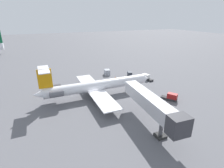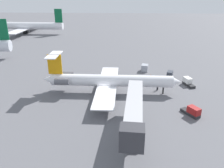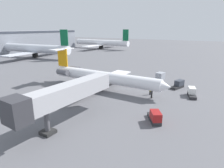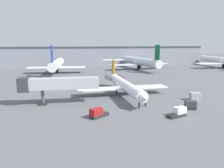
{
  "view_description": "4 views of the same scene",
  "coord_description": "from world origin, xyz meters",
  "px_view_note": "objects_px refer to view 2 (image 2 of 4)",
  "views": [
    {
      "loc": [
        -39.73,
        12.24,
        20.29
      ],
      "look_at": [
        1.75,
        -5.77,
        2.78
      ],
      "focal_mm": 28.27,
      "sensor_mm": 36.0,
      "label": 1
    },
    {
      "loc": [
        -48.31,
        -4.6,
        22.53
      ],
      "look_at": [
        1.86,
        -1.9,
        2.09
      ],
      "focal_mm": 37.36,
      "sensor_mm": 36.0,
      "label": 2
    },
    {
      "loc": [
        -35.25,
        -25.99,
        14.35
      ],
      "look_at": [
        0.0,
        -5.13,
        2.24
      ],
      "focal_mm": 30.79,
      "sensor_mm": 36.0,
      "label": 3
    },
    {
      "loc": [
        -14.67,
        -57.41,
        14.17
      ],
      "look_at": [
        -1.23,
        -0.1,
        3.05
      ],
      "focal_mm": 34.66,
      "sensor_mm": 36.0,
      "label": 4
    }
  ],
  "objects_px": {
    "traffic_cone_near": "(151,75)",
    "parked_airliner_east_mid": "(25,26)",
    "jet_bridge": "(134,112)",
    "baggage_tug_spare": "(192,112)",
    "baggage_tug_lead": "(170,75)",
    "ground_crew_marshaller": "(158,87)",
    "baggage_tug_trailing": "(188,82)",
    "cargo_container_uld": "(145,68)",
    "regional_jet": "(108,80)"
  },
  "relations": [
    {
      "from": "regional_jet",
      "to": "parked_airliner_east_mid",
      "type": "bearing_deg",
      "value": 33.53
    },
    {
      "from": "regional_jet",
      "to": "cargo_container_uld",
      "type": "height_order",
      "value": "regional_jet"
    },
    {
      "from": "cargo_container_uld",
      "to": "ground_crew_marshaller",
      "type": "bearing_deg",
      "value": -171.86
    },
    {
      "from": "jet_bridge",
      "to": "baggage_tug_spare",
      "type": "height_order",
      "value": "jet_bridge"
    },
    {
      "from": "baggage_tug_lead",
      "to": "parked_airliner_east_mid",
      "type": "relative_size",
      "value": 0.1
    },
    {
      "from": "jet_bridge",
      "to": "traffic_cone_near",
      "type": "bearing_deg",
      "value": -11.12
    },
    {
      "from": "parked_airliner_east_mid",
      "to": "baggage_tug_lead",
      "type": "bearing_deg",
      "value": -134.69
    },
    {
      "from": "cargo_container_uld",
      "to": "parked_airliner_east_mid",
      "type": "distance_m",
      "value": 85.14
    },
    {
      "from": "cargo_container_uld",
      "to": "baggage_tug_trailing",
      "type": "bearing_deg",
      "value": -135.92
    },
    {
      "from": "jet_bridge",
      "to": "baggage_tug_lead",
      "type": "bearing_deg",
      "value": -20.82
    },
    {
      "from": "baggage_tug_trailing",
      "to": "traffic_cone_near",
      "type": "distance_m",
      "value": 10.66
    },
    {
      "from": "jet_bridge",
      "to": "traffic_cone_near",
      "type": "relative_size",
      "value": 33.42
    },
    {
      "from": "jet_bridge",
      "to": "parked_airliner_east_mid",
      "type": "distance_m",
      "value": 109.51
    },
    {
      "from": "regional_jet",
      "to": "traffic_cone_near",
      "type": "bearing_deg",
      "value": -44.17
    },
    {
      "from": "jet_bridge",
      "to": "ground_crew_marshaller",
      "type": "xyz_separation_m",
      "value": [
        20.08,
        -6.49,
        -3.99
      ]
    },
    {
      "from": "traffic_cone_near",
      "to": "baggage_tug_lead",
      "type": "bearing_deg",
      "value": -105.4
    },
    {
      "from": "baggage_tug_lead",
      "to": "cargo_container_uld",
      "type": "bearing_deg",
      "value": 47.48
    },
    {
      "from": "regional_jet",
      "to": "cargo_container_uld",
      "type": "relative_size",
      "value": 11.71
    },
    {
      "from": "ground_crew_marshaller",
      "to": "cargo_container_uld",
      "type": "distance_m",
      "value": 14.23
    },
    {
      "from": "regional_jet",
      "to": "baggage_tug_trailing",
      "type": "relative_size",
      "value": 7.58
    },
    {
      "from": "baggage_tug_trailing",
      "to": "regional_jet",
      "type": "bearing_deg",
      "value": 105.43
    },
    {
      "from": "baggage_tug_lead",
      "to": "traffic_cone_near",
      "type": "bearing_deg",
      "value": 74.6
    },
    {
      "from": "baggage_tug_lead",
      "to": "baggage_tug_trailing",
      "type": "bearing_deg",
      "value": -140.76
    },
    {
      "from": "regional_jet",
      "to": "ground_crew_marshaller",
      "type": "distance_m",
      "value": 12.23
    },
    {
      "from": "ground_crew_marshaller",
      "to": "parked_airliner_east_mid",
      "type": "relative_size",
      "value": 0.04
    },
    {
      "from": "ground_crew_marshaller",
      "to": "traffic_cone_near",
      "type": "height_order",
      "value": "ground_crew_marshaller"
    },
    {
      "from": "ground_crew_marshaller",
      "to": "baggage_tug_trailing",
      "type": "bearing_deg",
      "value": -65.99
    },
    {
      "from": "baggage_tug_spare",
      "to": "parked_airliner_east_mid",
      "type": "height_order",
      "value": "parked_airliner_east_mid"
    },
    {
      "from": "baggage_tug_spare",
      "to": "cargo_container_uld",
      "type": "bearing_deg",
      "value": 15.31
    },
    {
      "from": "ground_crew_marshaller",
      "to": "baggage_tug_spare",
      "type": "bearing_deg",
      "value": -156.81
    },
    {
      "from": "jet_bridge",
      "to": "baggage_tug_spare",
      "type": "relative_size",
      "value": 4.45
    },
    {
      "from": "ground_crew_marshaller",
      "to": "traffic_cone_near",
      "type": "bearing_deg",
      "value": 3.81
    },
    {
      "from": "baggage_tug_spare",
      "to": "cargo_container_uld",
      "type": "relative_size",
      "value": 1.51
    },
    {
      "from": "baggage_tug_spare",
      "to": "parked_airliner_east_mid",
      "type": "distance_m",
      "value": 109.35
    },
    {
      "from": "baggage_tug_spare",
      "to": "traffic_cone_near",
      "type": "height_order",
      "value": "baggage_tug_spare"
    },
    {
      "from": "traffic_cone_near",
      "to": "parked_airliner_east_mid",
      "type": "height_order",
      "value": "parked_airliner_east_mid"
    },
    {
      "from": "regional_jet",
      "to": "baggage_tug_lead",
      "type": "bearing_deg",
      "value": -57.77
    },
    {
      "from": "baggage_tug_trailing",
      "to": "baggage_tug_spare",
      "type": "relative_size",
      "value": 1.03
    },
    {
      "from": "parked_airliner_east_mid",
      "to": "cargo_container_uld",
      "type": "bearing_deg",
      "value": -134.9
    },
    {
      "from": "baggage_tug_trailing",
      "to": "baggage_tug_spare",
      "type": "xyz_separation_m",
      "value": [
        -15.53,
        3.02,
        0.0
      ]
    },
    {
      "from": "jet_bridge",
      "to": "traffic_cone_near",
      "type": "height_order",
      "value": "jet_bridge"
    },
    {
      "from": "baggage_tug_trailing",
      "to": "traffic_cone_near",
      "type": "relative_size",
      "value": 7.7
    },
    {
      "from": "traffic_cone_near",
      "to": "parked_airliner_east_mid",
      "type": "distance_m",
      "value": 89.29
    },
    {
      "from": "ground_crew_marshaller",
      "to": "baggage_tug_trailing",
      "type": "relative_size",
      "value": 0.4
    },
    {
      "from": "ground_crew_marshaller",
      "to": "baggage_tug_spare",
      "type": "xyz_separation_m",
      "value": [
        -11.91,
        -5.1,
        -0.02
      ]
    },
    {
      "from": "regional_jet",
      "to": "parked_airliner_east_mid",
      "type": "distance_m",
      "value": 91.24
    },
    {
      "from": "ground_crew_marshaller",
      "to": "parked_airliner_east_mid",
      "type": "bearing_deg",
      "value": 40.03
    },
    {
      "from": "jet_bridge",
      "to": "parked_airliner_east_mid",
      "type": "xyz_separation_m",
      "value": [
        94.23,
        55.79,
        -0.69
      ]
    },
    {
      "from": "cargo_container_uld",
      "to": "traffic_cone_near",
      "type": "bearing_deg",
      "value": -162.81
    },
    {
      "from": "parked_airliner_east_mid",
      "to": "baggage_tug_spare",
      "type": "bearing_deg",
      "value": -141.94
    }
  ]
}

